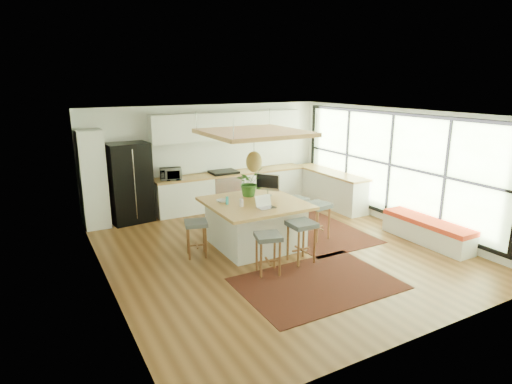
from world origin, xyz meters
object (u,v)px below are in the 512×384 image
stool_right_front (317,223)px  island_plant (249,185)px  stool_left_side (197,239)px  microwave (171,173)px  stool_near_right (301,244)px  stool_right_back (296,215)px  island (255,224)px  monitor (268,184)px  stool_near_left (268,255)px  fridge (129,184)px  laptop (266,202)px

stool_right_front → island_plant: (-1.23, 0.78, 0.81)m
stool_left_side → microwave: 2.82m
stool_near_right → stool_right_back: 1.74m
microwave → island_plant: (0.98, -2.27, 0.06)m
island → monitor: (0.46, 0.27, 0.72)m
stool_near_left → stool_right_back: stool_right_back is taller
stool_right_front → stool_near_left: bearing=-151.6°
stool_left_side → island: bearing=-2.3°
stool_near_left → stool_right_front: bearing=28.4°
fridge → stool_near_right: 4.57m
stool_right_back → monitor: monitor is taller
fridge → microwave: 1.02m
stool_near_left → microwave: microwave is taller
stool_near_left → microwave: size_ratio=1.41×
stool_near_right → stool_right_front: stool_right_front is taller
stool_near_left → stool_near_right: bearing=9.4°
stool_near_left → monitor: (0.89, 1.55, 0.83)m
stool_right_back → stool_right_front: bearing=-82.1°
stool_right_front → stool_left_side: bearing=171.8°
stool_right_front → monitor: (-0.88, 0.59, 0.83)m
stool_near_left → stool_left_side: size_ratio=1.04×
microwave → island_plant: island_plant is taller
laptop → microwave: microwave is taller
island → stool_near_left: size_ratio=2.52×
stool_left_side → stool_right_back: bearing=6.9°
stool_left_side → stool_right_front: bearing=-8.2°
stool_near_left → stool_near_right: 0.80m
stool_near_right → microwave: (-1.22, 3.88, 0.75)m
stool_left_side → island_plant: (1.36, 0.41, 0.81)m
laptop → monitor: bearing=56.1°
stool_right_front → laptop: laptop is taller
stool_right_back → stool_left_side: size_ratio=1.07×
stool_near_right → stool_left_side: 2.00m
stool_near_left → fridge: bearing=109.3°
stool_near_left → monitor: bearing=60.0°
stool_near_left → laptop: 1.13m
island → island_plant: bearing=76.8°
stool_near_right → stool_left_side: size_ratio=1.12×
island → island_plant: island_plant is taller
stool_near_right → stool_right_back: size_ratio=1.05×
stool_near_right → island_plant: 1.82m
stool_left_side → laptop: bearing=-23.7°
monitor → stool_near_left: bearing=-69.7°
stool_near_left → monitor: 1.97m
stool_near_right → island: bearing=107.2°
stool_right_front → monitor: 1.35m
island → laptop: laptop is taller
stool_near_right → stool_right_front: bearing=40.1°
stool_left_side → monitor: 1.92m
stool_near_left → island_plant: island_plant is taller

